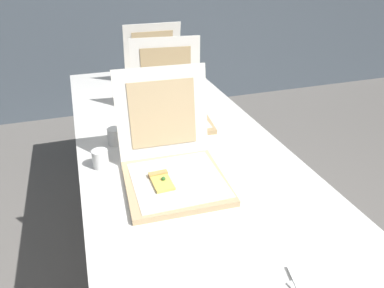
{
  "coord_description": "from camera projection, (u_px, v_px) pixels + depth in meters",
  "views": [
    {
      "loc": [
        -0.38,
        -0.75,
        1.49
      ],
      "look_at": [
        0.02,
        0.46,
        0.79
      ],
      "focal_mm": 32.99,
      "sensor_mm": 36.0,
      "label": 1
    }
  ],
  "objects": [
    {
      "name": "cup_white_near_center",
      "position": [
        100.0,
        159.0,
        1.4
      ],
      "size": [
        0.06,
        0.06,
        0.07
      ],
      "primitive_type": "cylinder",
      "color": "white",
      "rests_on": "table"
    },
    {
      "name": "cup_white_mid",
      "position": [
        115.0,
        136.0,
        1.57
      ],
      "size": [
        0.06,
        0.06,
        0.07
      ],
      "primitive_type": "cylinder",
      "color": "white",
      "rests_on": "table"
    },
    {
      "name": "table",
      "position": [
        176.0,
        148.0,
        1.65
      ],
      "size": [
        0.88,
        2.31,
        0.73
      ],
      "color": "silver",
      "rests_on": "ground"
    },
    {
      "name": "pizza_box_middle",
      "position": [
        171.0,
        109.0,
        1.8
      ],
      "size": [
        0.4,
        0.4,
        0.38
      ],
      "rotation": [
        0.0,
        0.0,
        -0.1
      ],
      "color": "tan",
      "rests_on": "table"
    },
    {
      "name": "pizza_box_back",
      "position": [
        158.0,
        78.0,
        2.23
      ],
      "size": [
        0.37,
        0.37,
        0.38
      ],
      "rotation": [
        0.0,
        0.0,
        0.01
      ],
      "color": "tan",
      "rests_on": "table"
    },
    {
      "name": "pizza_box_front",
      "position": [
        172.0,
        166.0,
        1.32
      ],
      "size": [
        0.38,
        0.44,
        0.38
      ],
      "rotation": [
        0.0,
        0.0,
        -0.05
      ],
      "color": "tan",
      "rests_on": "table"
    }
  ]
}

